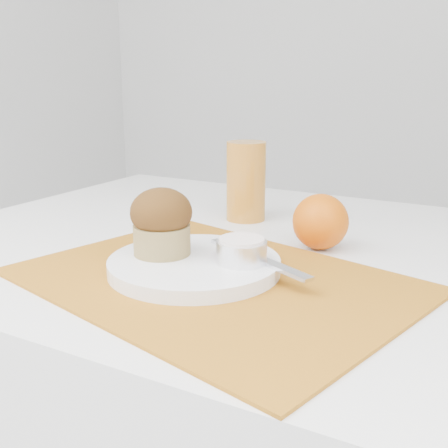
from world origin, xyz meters
The scene contains 10 objects.
placemat centered at (-0.04, -0.12, 0.75)m, with size 0.48×0.35×0.00m, color #AC6717.
plate centered at (-0.08, -0.11, 0.76)m, with size 0.23×0.23×0.02m, color white.
ramekin centered at (-0.02, -0.09, 0.79)m, with size 0.07×0.07×0.03m, color white.
cream centered at (-0.02, -0.09, 0.80)m, with size 0.06×0.06×0.01m, color white.
raspberry_near centered at (-0.06, -0.08, 0.78)m, with size 0.02×0.02×0.02m, color #5C020D.
raspberry_far centered at (-0.05, -0.08, 0.78)m, with size 0.02×0.02×0.02m, color #610205.
butter_knife centered at (0.00, -0.08, 0.77)m, with size 0.19×0.02×0.00m, color silver.
orange centered at (0.03, 0.08, 0.79)m, with size 0.08×0.08×0.08m, color orange.
juice_glass centered at (-0.15, 0.18, 0.82)m, with size 0.07×0.07×0.14m, color orange.
muffin centered at (-0.13, -0.11, 0.82)m, with size 0.09×0.09×0.09m.
Camera 1 is at (0.29, -0.70, 1.01)m, focal length 45.00 mm.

